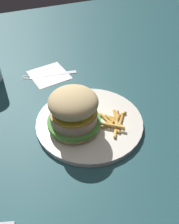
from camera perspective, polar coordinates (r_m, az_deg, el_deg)
The scene contains 6 objects.
ground_plane at distance 0.68m, azimuth -0.39°, elevation -3.17°, with size 1.60×1.60×0.00m, color #1E474C.
plate at distance 0.68m, azimuth 0.00°, elevation -2.24°, with size 0.27×0.27×0.01m, color silver.
sandwich at distance 0.63m, azimuth -3.41°, elevation 0.26°, with size 0.13×0.13×0.11m.
fries_pile at distance 0.67m, azimuth 4.89°, elevation -1.97°, with size 0.09×0.10×0.01m.
napkin at distance 0.86m, azimuth -8.50°, elevation 7.76°, with size 0.11×0.11×0.00m, color white.
fork at distance 0.86m, azimuth -8.62°, elevation 7.88°, with size 0.17×0.04×0.00m.
Camera 1 is at (0.17, 0.45, 0.48)m, focal length 43.52 mm.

